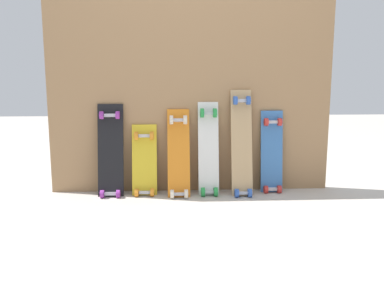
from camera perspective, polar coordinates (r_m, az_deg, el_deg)
The scene contains 8 objects.
ground_plane at distance 3.32m, azimuth -0.07°, elevation -6.66°, with size 12.00×12.00×0.00m, color #B2AAA0.
plywood_wall_panel at distance 3.26m, azimuth -0.13°, elevation 7.04°, with size 2.23×0.04×1.57m, color #99724C.
skateboard_black at distance 3.24m, azimuth -11.25°, elevation -1.44°, with size 0.20×0.21×0.77m.
skateboard_yellow at distance 3.24m, azimuth -6.62°, elevation -2.78°, with size 0.19×0.19×0.61m.
skateboard_orange at distance 3.18m, azimuth -1.87°, elevation -1.80°, with size 0.17×0.26×0.73m.
skateboard_white at distance 3.21m, azimuth 2.31°, elevation -1.17°, with size 0.16×0.22×0.78m.
skateboard_natural at distance 3.22m, azimuth 6.93°, elevation -0.37°, with size 0.16×0.25×0.88m.
skateboard_blue at distance 3.34m, azimuth 11.01°, elevation -1.58°, with size 0.17×0.15×0.71m.
Camera 1 is at (-0.17, -3.18, 0.94)m, focal length 38.39 mm.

